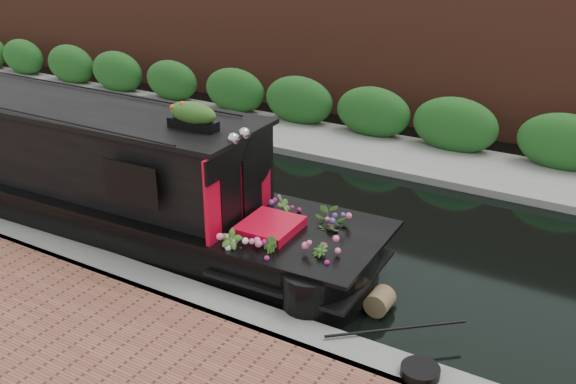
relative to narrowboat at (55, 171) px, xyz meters
The scene contains 8 objects.
ground 4.10m from the narrowboat, 29.72° to the left, with size 80.00×80.00×0.00m, color black.
near_bank_coping 3.82m from the narrowboat, 20.68° to the right, with size 40.00×0.60×0.50m, color slate.
far_bank_path 7.15m from the narrowboat, 60.64° to the left, with size 40.00×2.40×0.34m, color gray.
far_hedge 7.94m from the narrowboat, 63.84° to the left, with size 40.00×1.10×2.80m, color #1E531C.
far_brick_wall 9.86m from the narrowboat, 69.25° to the left, with size 40.00×1.00×8.00m, color brown.
narrowboat is the anchor object (origin of this frame).
rope_fender 6.78m from the narrowboat, ahead, with size 0.36×0.36×0.39m, color brown.
coiled_mooring_rope 7.97m from the narrowboat, ahead, with size 0.48×0.48×0.12m, color black.
Camera 1 is at (6.16, -9.52, 5.40)m, focal length 40.00 mm.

